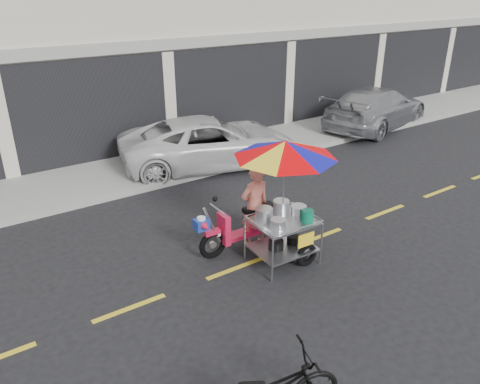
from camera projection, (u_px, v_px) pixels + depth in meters
ground at (319, 237)px, 9.38m from camera, size 90.00×90.00×0.00m
sidewalk at (188, 157)px, 13.50m from camera, size 45.00×3.00×0.15m
centerline at (319, 237)px, 9.38m from camera, size 42.00×0.10×0.01m
white_pickup at (209, 142)px, 12.79m from camera, size 5.26×3.37×1.35m
silver_pickup at (376, 108)px, 16.22m from camera, size 5.20×3.11×1.41m
food_vendor_rig at (273, 182)px, 8.22m from camera, size 2.30×1.91×2.33m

